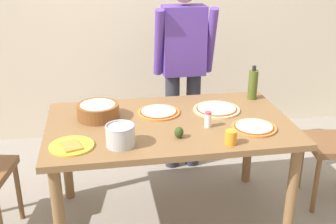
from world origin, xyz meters
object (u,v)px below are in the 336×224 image
at_px(salt_shaker, 208,119).
at_px(cup_orange, 231,137).
at_px(pizza_second_cooked, 159,112).
at_px(steel_pot, 120,135).
at_px(dining_table, 169,134).
at_px(avocado, 179,132).
at_px(popcorn_bowl, 98,110).
at_px(person_cook, 184,63).
at_px(pizza_cooked_on_tray, 254,127).
at_px(olive_oil_bottle, 253,84).
at_px(pizza_raw_on_board, 217,109).
at_px(plate_with_slice, 72,146).

bearing_deg(salt_shaker, cup_orange, -74.88).
xyz_separation_m(pizza_second_cooked, steel_pot, (-0.29, -0.45, 0.06)).
relative_size(dining_table, avocado, 22.86).
relative_size(popcorn_bowl, salt_shaker, 2.64).
height_order(person_cook, pizza_cooked_on_tray, person_cook).
bearing_deg(salt_shaker, pizza_second_cooked, 134.85).
bearing_deg(pizza_second_cooked, person_cook, 63.59).
xyz_separation_m(salt_shaker, avocado, (-0.21, -0.13, -0.02)).
bearing_deg(olive_oil_bottle, avocado, -139.56).
bearing_deg(person_cook, dining_table, -108.28).
distance_m(steel_pot, avocado, 0.36).
xyz_separation_m(steel_pot, salt_shaker, (0.57, 0.17, -0.01)).
relative_size(popcorn_bowl, cup_orange, 3.29).
relative_size(pizza_second_cooked, salt_shaker, 2.76).
height_order(dining_table, person_cook, person_cook).
relative_size(person_cook, pizza_second_cooked, 5.53).
distance_m(person_cook, popcorn_bowl, 0.95).
distance_m(popcorn_bowl, steel_pot, 0.45).
height_order(steel_pot, salt_shaker, steel_pot).
xyz_separation_m(person_cook, cup_orange, (0.05, -1.14, -0.14)).
height_order(pizza_raw_on_board, pizza_second_cooked, same).
distance_m(cup_orange, salt_shaker, 0.27).
xyz_separation_m(pizza_raw_on_board, steel_pot, (-0.70, -0.43, 0.06)).
bearing_deg(dining_table, pizza_raw_on_board, 21.43).
xyz_separation_m(person_cook, popcorn_bowl, (-0.71, -0.62, -0.12)).
bearing_deg(avocado, popcorn_bowl, 140.73).
height_order(popcorn_bowl, avocado, popcorn_bowl).
xyz_separation_m(cup_orange, avocado, (-0.28, 0.13, -0.01)).
xyz_separation_m(popcorn_bowl, cup_orange, (0.76, -0.52, -0.02)).
relative_size(pizza_cooked_on_tray, steel_pot, 1.65).
xyz_separation_m(pizza_cooked_on_tray, plate_with_slice, (-1.13, -0.07, -0.00)).
bearing_deg(pizza_cooked_on_tray, dining_table, 159.10).
bearing_deg(pizza_second_cooked, olive_oil_bottle, 13.01).
height_order(dining_table, pizza_cooked_on_tray, pizza_cooked_on_tray).
distance_m(plate_with_slice, steel_pot, 0.29).
height_order(olive_oil_bottle, salt_shaker, olive_oil_bottle).
bearing_deg(steel_pot, avocado, 6.97).
distance_m(olive_oil_bottle, avocado, 0.89).
distance_m(person_cook, avocado, 1.04).
height_order(dining_table, pizza_second_cooked, pizza_second_cooked).
distance_m(plate_with_slice, avocado, 0.64).
xyz_separation_m(pizza_cooked_on_tray, cup_orange, (-0.21, -0.19, 0.03)).
distance_m(popcorn_bowl, cup_orange, 0.92).
height_order(pizza_second_cooked, cup_orange, cup_orange).
height_order(popcorn_bowl, salt_shaker, popcorn_bowl).
distance_m(dining_table, popcorn_bowl, 0.50).
relative_size(dining_table, popcorn_bowl, 5.71).
bearing_deg(olive_oil_bottle, cup_orange, -118.87).
distance_m(salt_shaker, avocado, 0.25).
height_order(pizza_raw_on_board, avocado, avocado).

